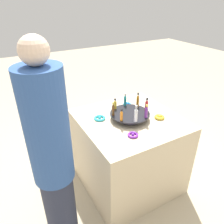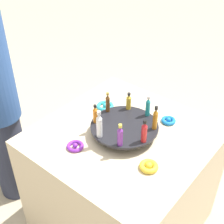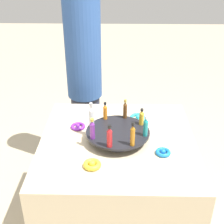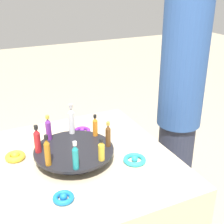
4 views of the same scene
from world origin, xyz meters
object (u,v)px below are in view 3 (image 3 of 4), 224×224
(ribbon_bow_gold, at_px, (91,164))
(bottle_red, at_px, (109,137))
(ribbon_bow_purple, at_px, (77,126))
(person_figure, at_px, (84,79))
(bottle_clear, at_px, (91,116))
(bottle_teal, at_px, (145,127))
(bottle_orange, at_px, (104,111))
(bottle_gold, at_px, (141,117))
(bottle_brown, at_px, (124,110))
(bottle_amber, at_px, (132,135))
(ribbon_bow_blue, at_px, (162,152))
(bottle_purple, at_px, (91,129))
(ribbon_bow_teal, at_px, (137,117))
(display_stand, at_px, (117,134))

(ribbon_bow_gold, bearing_deg, bottle_red, -132.64)
(ribbon_bow_purple, relative_size, person_figure, 0.06)
(bottle_clear, xyz_separation_m, bottle_teal, (-0.29, 0.08, -0.01))
(bottle_orange, distance_m, person_figure, 0.66)
(bottle_clear, height_order, ribbon_bow_gold, bottle_clear)
(bottle_gold, bearing_deg, bottle_teal, 96.81)
(bottle_teal, xyz_separation_m, bottle_brown, (0.11, -0.19, -0.00))
(bottle_gold, relative_size, ribbon_bow_gold, 1.12)
(bottle_amber, bearing_deg, ribbon_bow_blue, -177.01)
(bottle_red, xyz_separation_m, bottle_teal, (-0.19, -0.11, -0.00))
(ribbon_bow_blue, bearing_deg, bottle_purple, -7.67)
(bottle_clear, height_order, bottle_brown, bottle_clear)
(bottle_clear, height_order, person_figure, person_figure)
(bottle_brown, xyz_separation_m, ribbon_bow_purple, (0.28, 0.02, -0.10))
(ribbon_bow_teal, bearing_deg, bottle_clear, 35.84)
(ribbon_bow_gold, xyz_separation_m, ribbon_bow_teal, (-0.25, -0.48, -0.00))
(bottle_orange, distance_m, ribbon_bow_gold, 0.39)
(bottle_amber, relative_size, ribbon_bow_teal, 1.32)
(bottle_red, relative_size, bottle_gold, 1.27)
(bottle_clear, height_order, bottle_red, bottle_clear)
(bottle_purple, height_order, bottle_amber, bottle_amber)
(bottle_clear, relative_size, bottle_brown, 1.26)
(ribbon_bow_purple, relative_size, ribbon_bow_blue, 1.08)
(bottle_orange, relative_size, bottle_gold, 1.08)
(bottle_purple, bearing_deg, bottle_clear, -83.19)
(bottle_amber, xyz_separation_m, ribbon_bow_gold, (0.20, 0.10, -0.11))
(bottle_purple, distance_m, ribbon_bow_purple, 0.25)
(ribbon_bow_purple, bearing_deg, display_stand, 152.31)
(bottle_teal, bearing_deg, ribbon_bow_teal, -85.41)
(bottle_amber, xyz_separation_m, bottle_teal, (-0.07, -0.09, -0.01))
(bottle_orange, height_order, ribbon_bow_teal, bottle_orange)
(bottle_amber, bearing_deg, person_figure, -69.48)
(bottle_teal, distance_m, person_figure, 0.91)
(ribbon_bow_blue, distance_m, ribbon_bow_teal, 0.38)
(bottle_clear, bearing_deg, ribbon_bow_purple, -42.64)
(bottle_orange, bearing_deg, bottle_clear, 51.81)
(ribbon_bow_teal, bearing_deg, person_figure, -53.84)
(bottle_orange, distance_m, bottle_clear, 0.12)
(bottle_clear, xyz_separation_m, bottle_gold, (-0.28, -0.03, -0.02))
(ribbon_bow_purple, bearing_deg, bottle_teal, 156.66)
(bottle_clear, distance_m, ribbon_bow_gold, 0.30)
(bottle_amber, relative_size, ribbon_bow_gold, 1.51)
(bottle_purple, relative_size, bottle_brown, 1.01)
(display_stand, bearing_deg, ribbon_bow_purple, -27.69)
(bottle_orange, xyz_separation_m, bottle_purple, (0.06, 0.21, 0.01))
(person_figure, bearing_deg, bottle_orange, -2.40)
(bottle_orange, relative_size, person_figure, 0.07)
(display_stand, relative_size, bottle_clear, 2.35)
(bottle_brown, distance_m, person_figure, 0.69)
(bottle_red, bearing_deg, bottle_brown, -105.69)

